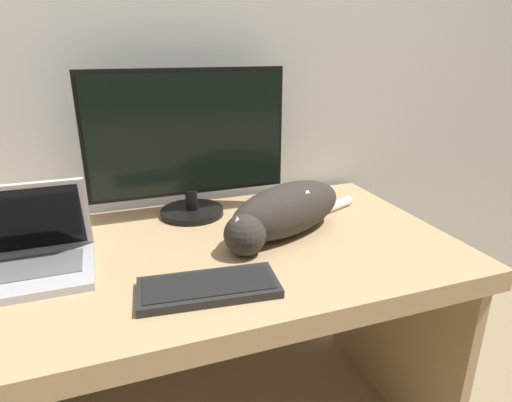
{
  "coord_description": "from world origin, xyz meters",
  "views": [
    {
      "loc": [
        -0.1,
        -0.68,
        1.26
      ],
      "look_at": [
        0.27,
        0.35,
        0.87
      ],
      "focal_mm": 30.0,
      "sensor_mm": 36.0,
      "label": 1
    }
  ],
  "objects_px": {
    "external_keyboard": "(209,287)",
    "cat": "(284,211)",
    "laptop": "(27,256)",
    "monitor": "(188,143)"
  },
  "relations": [
    {
      "from": "external_keyboard",
      "to": "cat",
      "type": "bearing_deg",
      "value": 44.41
    },
    {
      "from": "monitor",
      "to": "cat",
      "type": "xyz_separation_m",
      "value": [
        0.22,
        -0.26,
        -0.16
      ]
    },
    {
      "from": "laptop",
      "to": "cat",
      "type": "distance_m",
      "value": 0.69
    },
    {
      "from": "monitor",
      "to": "cat",
      "type": "bearing_deg",
      "value": -49.03
    },
    {
      "from": "monitor",
      "to": "laptop",
      "type": "height_order",
      "value": "monitor"
    },
    {
      "from": "monitor",
      "to": "laptop",
      "type": "xyz_separation_m",
      "value": [
        -0.46,
        -0.25,
        -0.2
      ]
    },
    {
      "from": "external_keyboard",
      "to": "monitor",
      "type": "bearing_deg",
      "value": 88.56
    },
    {
      "from": "laptop",
      "to": "external_keyboard",
      "type": "xyz_separation_m",
      "value": [
        0.4,
        -0.23,
        -0.04
      ]
    },
    {
      "from": "external_keyboard",
      "to": "laptop",
      "type": "bearing_deg",
      "value": 155.81
    },
    {
      "from": "monitor",
      "to": "laptop",
      "type": "relative_size",
      "value": 2.09
    }
  ]
}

